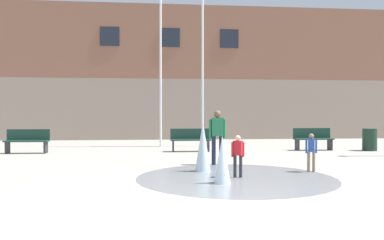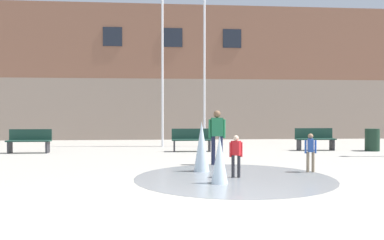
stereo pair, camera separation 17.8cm
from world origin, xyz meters
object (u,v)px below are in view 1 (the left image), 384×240
Objects in this scene: park_bench_far_left at (27,141)px; trash_can at (370,140)px; park_bench_under_right_flagpole at (313,139)px; flagpole_left at (161,47)px; park_bench_under_left_flagpole at (191,139)px; child_running at (311,149)px; flagpole_right at (203,53)px; child_in_fountain at (238,153)px; adult_in_red at (217,133)px.

park_bench_far_left is 13.57m from trash_can.
flagpole_left reaches higher than park_bench_under_right_flagpole.
park_bench_far_left and park_bench_under_left_flagpole have the same top height.
child_running is 0.12× the size of flagpole_right.
park_bench_under_left_flagpole is 6.32m from child_in_fountain.
park_bench_under_left_flagpole is 7.32m from trash_can.
adult_in_red is at bearing 128.34° from child_in_fountain.
park_bench_far_left is 9.19m from child_in_fountain.
flagpole_right is at bearing 19.67° from park_bench_far_left.
park_bench_under_left_flagpole is 0.19× the size of flagpole_left.
trash_can is (6.77, 5.95, -0.13)m from child_in_fountain.
flagpole_right is at bearing 157.05° from trash_can.
child_in_fountain is 0.12× the size of flagpole_right.
adult_in_red is at bearing -83.94° from park_bench_under_left_flagpole.
park_bench_under_right_flagpole is at bearing -137.27° from adult_in_red.
park_bench_under_right_flagpole is at bearing 0.88° from park_bench_under_left_flagpole.
park_bench_under_right_flagpole is 2.26m from trash_can.
child_in_fountain is 0.11× the size of flagpole_left.
child_in_fountain is at bearing -85.06° from park_bench_under_left_flagpole.
adult_in_red is 0.19× the size of flagpole_right.
flagpole_right is (7.06, 2.52, 3.87)m from park_bench_far_left.
child_in_fountain is (6.80, -6.18, 0.10)m from park_bench_far_left.
park_bench_under_right_flagpole is at bearing -10.88° from child_running.
trash_can is at bearing -2.75° from park_bench_under_left_flagpole.
adult_in_red reaches higher than park_bench_under_left_flagpole.
park_bench_far_left is 1.00× the size of park_bench_under_left_flagpole.
child_in_fountain is at bearing -125.55° from park_bench_under_right_flagpole.
adult_in_red reaches higher than park_bench_under_right_flagpole.
flagpole_right is at bearing -0.00° from flagpole_left.
flagpole_left is 1.05× the size of flagpole_right.
adult_in_red is 7.83m from trash_can.
park_bench_under_left_flagpole is 1.78× the size of trash_can.
trash_can is at bearing -18.06° from flagpole_left.
adult_in_red reaches higher than park_bench_far_left.
flagpole_left is (-1.68, 8.70, 3.99)m from child_in_fountain.
park_bench_far_left is at bearing 173.14° from child_in_fountain.
park_bench_under_left_flagpole is 0.19× the size of flagpole_right.
park_bench_under_right_flagpole is 0.19× the size of flagpole_left.
child_in_fountain is at bearing -138.70° from trash_can.
child_in_fountain is (0.54, -6.30, 0.10)m from park_bench_under_left_flagpole.
adult_in_red is at bearing -93.35° from flagpole_right.
child_running is 9.73m from flagpole_left.
flagpole_right is at bearing -92.03° from adult_in_red.
child_in_fountain is at bearing -79.05° from flagpole_left.
flagpole_right is at bearing 71.46° from park_bench_under_left_flagpole.
park_bench_under_left_flagpole reaches higher than trash_can.
flagpole_left is at bearing 115.33° from park_bench_under_left_flagpole.
park_bench_far_left is 8.44m from flagpole_right.
trash_can is at bearing -0.98° from park_bench_far_left.
child_running is 2.15m from child_in_fountain.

